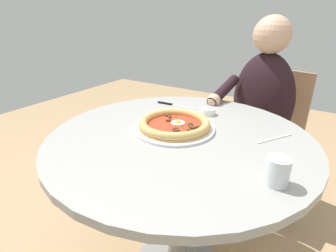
% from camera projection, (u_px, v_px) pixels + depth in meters
% --- Properties ---
extents(dining_table, '(1.02, 1.02, 0.75)m').
position_uv_depth(dining_table, '(179.00, 165.00, 1.08)').
color(dining_table, '#999993').
rests_on(dining_table, ground).
extents(pizza_on_plate, '(0.33, 0.33, 0.04)m').
position_uv_depth(pizza_on_plate, '(174.00, 125.00, 1.07)').
color(pizza_on_plate, white).
rests_on(pizza_on_plate, dining_table).
extents(water_glass, '(0.06, 0.06, 0.08)m').
position_uv_depth(water_glass, '(277.00, 173.00, 0.72)').
color(water_glass, silver).
rests_on(water_glass, dining_table).
extents(steak_knife, '(0.22, 0.03, 0.01)m').
position_uv_depth(steak_knife, '(171.00, 104.00, 1.36)').
color(steak_knife, silver).
rests_on(steak_knife, dining_table).
extents(ramekin_capers, '(0.06, 0.06, 0.03)m').
position_uv_depth(ramekin_capers, '(209.00, 111.00, 1.22)').
color(ramekin_capers, white).
rests_on(ramekin_capers, dining_table).
extents(fork_utensil, '(0.10, 0.15, 0.00)m').
position_uv_depth(fork_utensil, '(275.00, 139.00, 0.99)').
color(fork_utensil, '#BCBCC1').
rests_on(fork_utensil, dining_table).
extents(diner_person, '(0.41, 0.49, 1.17)m').
position_uv_depth(diner_person, '(257.00, 133.00, 1.59)').
color(diner_person, '#282833').
rests_on(diner_person, ground).
extents(cafe_chair_diner, '(0.48, 0.48, 0.86)m').
position_uv_depth(cafe_chair_diner, '(268.00, 125.00, 1.68)').
color(cafe_chair_diner, '#957050').
rests_on(cafe_chair_diner, ground).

